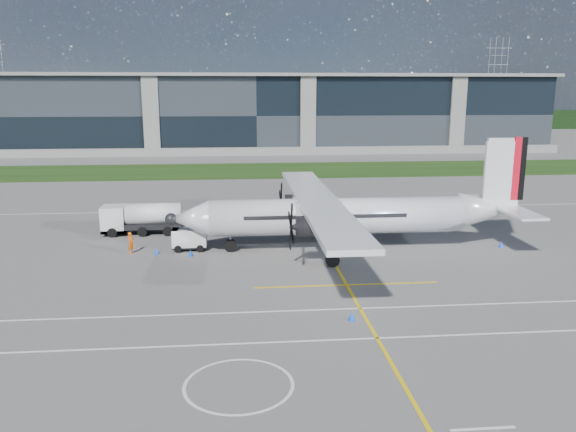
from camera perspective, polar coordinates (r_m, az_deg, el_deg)
The scene contains 16 objects.
ground at distance 80.84m, azimuth -2.38°, elevation 3.88°, with size 400.00×400.00×0.00m, color #575552.
grass_strip at distance 88.75m, azimuth -2.64°, elevation 4.67°, with size 400.00×18.00×0.04m, color #18360E.
terminal_building at distance 119.98m, azimuth -3.38°, elevation 10.31°, with size 120.00×20.00×15.00m, color black.
tree_line at distance 180.10m, azimuth -4.00°, elevation 9.62°, with size 400.00×6.00×6.00m, color black.
pylon_east at distance 209.61m, azimuth 20.42°, elevation 12.58°, with size 9.00×4.60×30.00m, color gray, non-canonical shape.
yellow_taxiway_centerline at distance 51.76m, azimuth 2.60°, elevation -1.09°, with size 0.20×70.00×0.01m, color yellow.
white_lane_line at distance 28.83m, azimuth 3.10°, elevation -12.52°, with size 90.00×0.15×0.01m, color white.
turboprop_aircraft at distance 43.82m, azimuth 6.33°, elevation 2.16°, with size 28.00×29.04×8.71m, color silver, non-canonical shape.
fuel_tanker_truck at distance 50.61m, azimuth -15.17°, elevation -0.27°, with size 7.18×2.33×2.69m, color silver, non-canonical shape.
baggage_tug at distance 44.74m, azimuth -9.96°, elevation -2.35°, with size 2.82×1.69×1.69m, color silver, non-canonical shape.
ground_crew_person at distance 44.68m, azimuth -15.67°, elevation -2.49°, with size 0.79×0.56×1.94m, color #F25907.
safety_cone_nose_port at distance 43.18m, azimuth -9.86°, elevation -3.71°, with size 0.36×0.36×0.50m, color blue.
safety_cone_nose_stbd at distance 46.10m, azimuth -11.34°, elevation -2.72°, with size 0.36×0.36×0.50m, color blue.
safety_cone_tail at distance 48.03m, azimuth 20.85°, elevation -2.70°, with size 0.36×0.36×0.50m, color blue.
safety_cone_portwing at distance 31.24m, azimuth 6.51°, elevation -10.04°, with size 0.36×0.36×0.50m, color blue.
safety_cone_fwd at distance 44.26m, azimuth -13.24°, elevation -3.46°, with size 0.36×0.36×0.50m, color blue.
Camera 1 is at (-3.87, -39.82, 12.23)m, focal length 35.00 mm.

